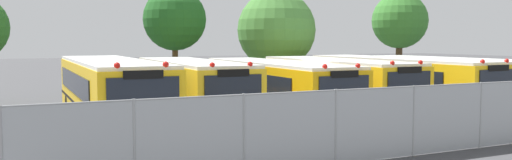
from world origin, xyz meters
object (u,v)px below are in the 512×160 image
Objects in this scene: school_bus_3 at (335,82)px; school_bus_4 at (397,80)px; school_bus_2 at (275,86)px; tree_3 at (400,21)px; tree_2 at (275,30)px; school_bus_1 at (191,88)px; tree_1 at (173,17)px; school_bus_0 at (110,90)px; school_bus_5 at (453,79)px.

school_bus_4 is at bearing 176.71° from school_bus_3.
tree_3 is (15.68, 10.47, 3.37)m from school_bus_2.
school_bus_2 is 10.92m from tree_2.
tree_1 is at bearing -100.88° from school_bus_1.
tree_1 is (-8.12, 10.42, 3.28)m from school_bus_4.
school_bus_0 is 3.29m from school_bus_1.
school_bus_1 is 0.84× the size of school_bus_4.
tree_1 is at bearing -53.66° from school_bus_4.
school_bus_0 is 10.26m from school_bus_3.
tree_2 is at bearing -9.71° from tree_1.
school_bus_0 is 1.03× the size of school_bus_2.
school_bus_5 is at bearing 177.39° from school_bus_4.
tree_1 is at bearing -81.36° from school_bus_2.
tree_3 is (19.34, 10.17, 3.33)m from school_bus_1.
school_bus_5 is at bearing -179.72° from school_bus_0.
tree_2 is at bearing -131.46° from school_bus_1.
tree_3 is at bearing -154.94° from school_bus_0.
school_bus_1 is 3.67m from school_bus_2.
school_bus_5 is at bearing 178.53° from school_bus_3.
school_bus_3 is at bearing -99.72° from tree_2.
school_bus_3 is (10.25, 0.36, -0.08)m from school_bus_0.
tree_2 is (-5.43, 9.41, 2.57)m from school_bus_5.
tree_2 reaches higher than school_bus_0.
tree_1 is 6.41m from tree_2.
tree_2 is at bearing -141.16° from school_bus_0.
school_bus_0 is at bearing -117.77° from tree_1.
school_bus_4 is at bearing -179.43° from school_bus_0.
tree_3 is at bearing -118.88° from school_bus_5.
tree_2 is (8.53, 9.13, 2.53)m from school_bus_1.
school_bus_3 is at bearing -4.40° from school_bus_5.
school_bus_5 is (17.24, 0.03, -0.10)m from school_bus_0.
school_bus_3 is 3.41m from school_bus_4.
tree_2 is (6.27, -1.07, -0.74)m from tree_1.
school_bus_2 is 1.62× the size of tree_3.
school_bus_2 is at bearing -179.72° from school_bus_0.
school_bus_2 is 3.34m from school_bus_3.
school_bus_0 is 1.76× the size of tree_2.
school_bus_0 is 1.67× the size of tree_3.
school_bus_3 is at bearing -140.71° from tree_3.
tree_2 is at bearing -116.28° from school_bus_2.
tree_2 is (1.55, 9.07, 2.56)m from school_bus_3.
school_bus_0 is 6.93m from school_bus_2.
school_bus_1 is 10.38m from school_bus_4.
tree_3 reaches higher than school_bus_0.
tree_2 is (11.80, 9.44, 2.47)m from school_bus_0.
school_bus_5 is 1.72× the size of tree_2.
school_bus_1 is 10.95m from tree_1.
tree_1 is at bearing -117.57° from school_bus_0.
tree_1 is (-1.40, 10.50, 3.31)m from school_bus_2.
school_bus_0 reaches higher than school_bus_1.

